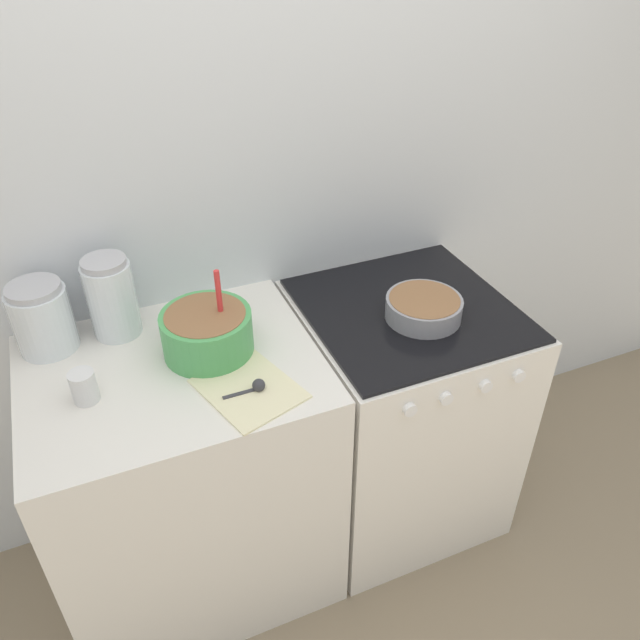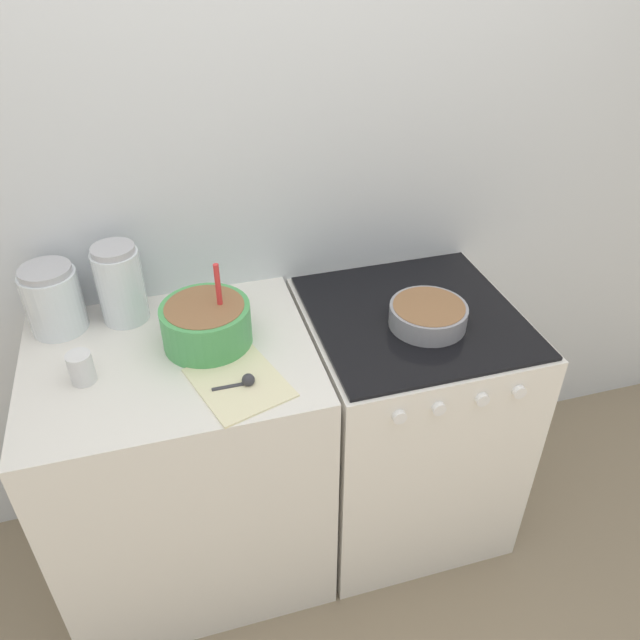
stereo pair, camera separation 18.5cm
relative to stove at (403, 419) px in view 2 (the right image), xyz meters
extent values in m
plane|color=gray|center=(-0.35, -0.34, -0.46)|extent=(12.00, 12.00, 0.00)
cube|color=silver|center=(-0.35, 0.36, 0.74)|extent=(4.68, 0.05, 2.40)
cube|color=silver|center=(-0.77, 0.00, 0.00)|extent=(0.84, 0.68, 0.93)
cube|color=white|center=(0.00, 0.00, -0.01)|extent=(0.68, 0.68, 0.92)
cube|color=black|center=(0.00, 0.00, 0.46)|extent=(0.65, 0.65, 0.01)
cylinder|color=white|center=(-0.19, -0.35, 0.39)|extent=(0.04, 0.02, 0.04)
cylinder|color=white|center=(-0.07, -0.35, 0.39)|extent=(0.04, 0.02, 0.04)
cylinder|color=white|center=(0.07, -0.35, 0.39)|extent=(0.04, 0.02, 0.04)
cylinder|color=white|center=(0.19, -0.35, 0.39)|extent=(0.04, 0.02, 0.04)
cylinder|color=#4CA559|center=(-0.65, 0.03, 0.53)|extent=(0.26, 0.26, 0.13)
cylinder|color=#8C603D|center=(-0.65, 0.03, 0.56)|extent=(0.23, 0.23, 0.07)
cylinder|color=red|center=(-0.61, 0.03, 0.61)|extent=(0.02, 0.02, 0.24)
cylinder|color=gray|center=(0.01, -0.06, 0.50)|extent=(0.24, 0.24, 0.07)
cylinder|color=#8C603D|center=(0.01, -0.06, 0.51)|extent=(0.22, 0.22, 0.06)
cylinder|color=silver|center=(-1.08, 0.23, 0.56)|extent=(0.17, 0.17, 0.19)
cylinder|color=tan|center=(-1.08, 0.23, 0.52)|extent=(0.15, 0.15, 0.12)
cylinder|color=#B2B2B7|center=(-1.08, 0.23, 0.67)|extent=(0.15, 0.15, 0.02)
cylinder|color=silver|center=(-0.88, 0.23, 0.58)|extent=(0.14, 0.14, 0.23)
cylinder|color=olive|center=(-0.88, 0.23, 0.53)|extent=(0.12, 0.12, 0.14)
cylinder|color=#B2B2B7|center=(-0.88, 0.23, 0.71)|extent=(0.13, 0.13, 0.02)
cylinder|color=silver|center=(-1.00, -0.05, 0.51)|extent=(0.07, 0.07, 0.09)
cube|color=beige|center=(-0.60, -0.18, 0.47)|extent=(0.29, 0.33, 0.01)
cylinder|color=#333338|center=(-0.63, -0.19, 0.47)|extent=(0.09, 0.01, 0.01)
sphere|color=#333338|center=(-0.57, -0.19, 0.48)|extent=(0.04, 0.04, 0.04)
camera|label=1|loc=(-0.92, -1.42, 1.60)|focal=35.00mm
camera|label=2|loc=(-0.74, -1.48, 1.60)|focal=35.00mm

